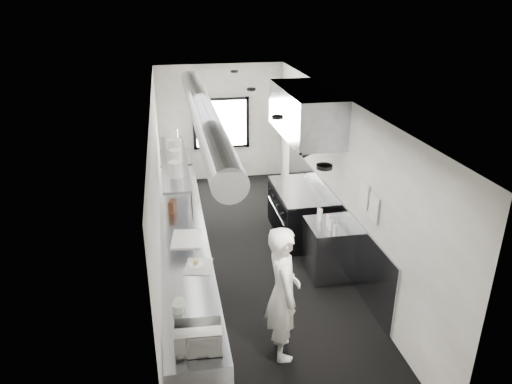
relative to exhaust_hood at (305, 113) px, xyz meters
name	(u,v)px	position (x,y,z in m)	size (l,w,h in m)	color
floor	(251,258)	(-1.10, -0.70, -2.39)	(3.00, 8.00, 0.01)	black
ceiling	(250,100)	(-1.10, -0.70, 0.41)	(3.00, 8.00, 0.01)	silver
wall_back	(221,123)	(-1.10, 3.30, -0.99)	(3.00, 0.02, 2.80)	silver
wall_front	(330,351)	(-1.10, -4.70, -0.99)	(3.00, 0.02, 2.80)	silver
wall_left	(158,191)	(-2.60, -0.70, -0.99)	(0.02, 8.00, 2.80)	silver
wall_right	(337,178)	(0.40, -0.70, -0.99)	(0.02, 8.00, 2.80)	silver
wall_cladding	(327,216)	(0.38, -0.40, -1.84)	(0.03, 5.50, 1.10)	gray
hvac_duct	(203,112)	(-1.80, -0.30, 0.16)	(0.40, 0.40, 6.40)	#919499
service_window	(221,124)	(-1.10, 3.26, -0.99)	(1.36, 0.05, 1.25)	white
exhaust_hood	(305,113)	(0.00, 0.00, 0.00)	(0.81, 2.20, 0.88)	gray
prep_counter	(185,257)	(-2.25, -1.20, -1.94)	(0.70, 6.00, 0.90)	gray
pass_shelf	(175,162)	(-2.29, 0.30, -0.86)	(0.45, 3.00, 0.68)	gray
range	(298,212)	(-0.06, 0.00, -1.92)	(0.88, 1.60, 0.94)	black
bottle_station	(327,249)	(0.05, -1.40, -1.94)	(0.65, 0.80, 0.90)	gray
far_work_table	(177,175)	(-2.25, 2.50, -1.94)	(0.70, 1.20, 0.90)	gray
notice_sheet_a	(364,195)	(0.37, -1.90, -0.79)	(0.02, 0.28, 0.38)	silver
notice_sheet_b	(374,208)	(0.37, -2.25, -0.84)	(0.02, 0.28, 0.38)	silver
line_cook	(283,293)	(-1.12, -3.08, -1.49)	(0.66, 0.43, 1.81)	white
microwave	(198,338)	(-2.22, -3.87, -1.36)	(0.45, 0.34, 0.27)	silver
deli_tub_a	(180,303)	(-2.38, -3.12, -1.44)	(0.14, 0.14, 0.10)	#B0BDAE
deli_tub_b	(178,308)	(-2.40, -3.20, -1.44)	(0.14, 0.14, 0.10)	#B0BDAE
newspaper	(198,266)	(-2.10, -2.27, -1.48)	(0.35, 0.43, 0.01)	silver
small_plate	(196,265)	(-2.12, -2.22, -1.48)	(0.20, 0.20, 0.02)	white
pastry	(196,262)	(-2.12, -2.22, -1.43)	(0.08, 0.08, 0.08)	#D0BD6D
cutting_board	(187,239)	(-2.21, -1.46, -1.48)	(0.44, 0.59, 0.02)	silver
knife_block	(172,206)	(-2.39, -0.46, -1.38)	(0.09, 0.20, 0.21)	#542B1D
plate_stack_a	(176,169)	(-2.29, -0.56, -0.69)	(0.22, 0.22, 0.26)	white
plate_stack_b	(176,158)	(-2.27, -0.01, -0.68)	(0.22, 0.22, 0.28)	white
plate_stack_c	(175,149)	(-2.27, 0.39, -0.65)	(0.25, 0.25, 0.35)	white
plate_stack_d	(172,139)	(-2.31, 0.99, -0.63)	(0.25, 0.25, 0.38)	white
squeeze_bottle_a	(335,230)	(0.03, -1.75, -1.41)	(0.06, 0.06, 0.17)	silver
squeeze_bottle_b	(331,225)	(0.02, -1.57, -1.41)	(0.06, 0.06, 0.17)	silver
squeeze_bottle_c	(328,220)	(0.03, -1.42, -1.40)	(0.06, 0.06, 0.18)	silver
squeeze_bottle_d	(321,215)	(-0.03, -1.22, -1.39)	(0.06, 0.06, 0.19)	silver
squeeze_bottle_e	(319,212)	(-0.02, -1.09, -1.41)	(0.05, 0.05, 0.16)	silver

